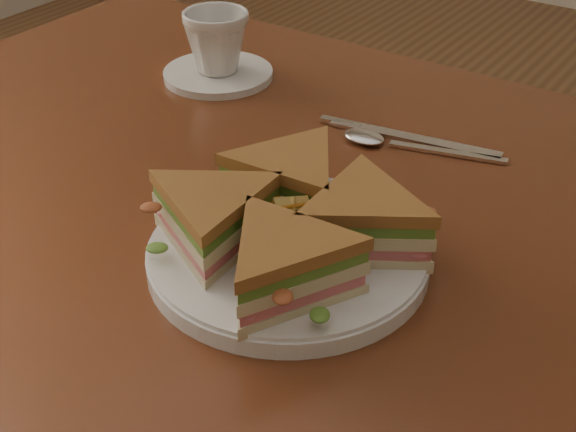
# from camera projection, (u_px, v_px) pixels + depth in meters

# --- Properties ---
(table) EXTENTS (1.20, 0.80, 0.75)m
(table) POSITION_uv_depth(u_px,v_px,m) (296.00, 277.00, 0.86)
(table) COLOR #3E1B0E
(table) RESTS_ON ground
(plate) EXTENTS (0.25, 0.25, 0.02)m
(plate) POSITION_uv_depth(u_px,v_px,m) (288.00, 255.00, 0.71)
(plate) COLOR silver
(plate) RESTS_ON table
(sandwich_wedges) EXTENTS (0.30, 0.30, 0.06)m
(sandwich_wedges) POSITION_uv_depth(u_px,v_px,m) (288.00, 221.00, 0.69)
(sandwich_wedges) COLOR beige
(sandwich_wedges) RESTS_ON plate
(crisps_mound) EXTENTS (0.09, 0.09, 0.05)m
(crisps_mound) POSITION_uv_depth(u_px,v_px,m) (288.00, 225.00, 0.69)
(crisps_mound) COLOR orange
(crisps_mound) RESTS_ON plate
(spoon) EXTENTS (0.18, 0.06, 0.01)m
(spoon) POSITION_uv_depth(u_px,v_px,m) (384.00, 141.00, 0.90)
(spoon) COLOR silver
(spoon) RESTS_ON table
(knife) EXTENTS (0.21, 0.05, 0.00)m
(knife) POSITION_uv_depth(u_px,v_px,m) (401.00, 137.00, 0.91)
(knife) COLOR silver
(knife) RESTS_ON table
(saucer) EXTENTS (0.14, 0.14, 0.01)m
(saucer) POSITION_uv_depth(u_px,v_px,m) (218.00, 74.00, 1.06)
(saucer) COLOR silver
(saucer) RESTS_ON table
(coffee_cup) EXTENTS (0.10, 0.10, 0.08)m
(coffee_cup) POSITION_uv_depth(u_px,v_px,m) (216.00, 42.00, 1.03)
(coffee_cup) COLOR silver
(coffee_cup) RESTS_ON saucer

